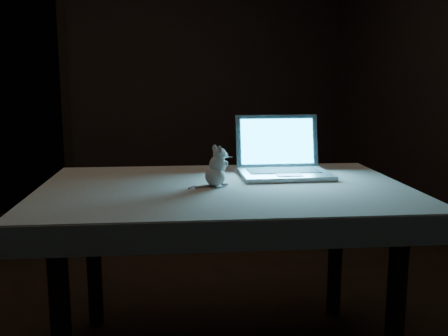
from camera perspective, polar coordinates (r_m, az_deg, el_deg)
name	(u,v)px	position (r m, az deg, el deg)	size (l,w,h in m)	color
floor	(200,311)	(2.80, -2.81, -15.96)	(5.00, 5.00, 0.00)	black
back_wall	(130,72)	(4.97, -10.67, 10.72)	(4.50, 0.04, 2.60)	black
doorway	(9,98)	(4.95, -23.39, 7.36)	(1.06, 0.36, 2.13)	black
table	(224,274)	(2.24, 0.02, -12.02)	(1.45, 0.93, 0.78)	black
tablecloth	(238,197)	(2.15, 1.62, -3.29)	(1.55, 1.04, 0.10)	beige
laptop	(286,147)	(2.32, 7.05, 2.41)	(0.41, 0.36, 0.28)	#AFAFB3
plush_mouse	(215,166)	(2.10, -1.03, 0.21)	(0.13, 0.13, 0.17)	silver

